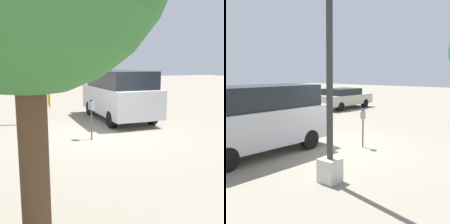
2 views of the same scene
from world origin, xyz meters
TOP-DOWN VIEW (x-y plane):
  - ground_plane at (0.00, 0.00)m, footprint 80.00×80.00m
  - parking_meter_near at (-0.46, 0.68)m, footprint 0.22×0.16m
  - parking_meter_far at (6.58, 0.67)m, footprint 0.22×0.16m
  - lamp_post at (2.54, 1.80)m, footprint 0.44×0.44m
  - parked_van at (2.19, -1.46)m, footprint 4.69×2.12m
  - fire_hydrant at (7.76, 0.49)m, footprint 0.16×0.16m

SIDE VIEW (x-z plane):
  - ground_plane at x=0.00m, z-range 0.00..0.00m
  - fire_hydrant at x=7.76m, z-range 0.00..0.68m
  - parking_meter_near at x=-0.46m, z-range 0.31..1.61m
  - parking_meter_far at x=6.58m, z-range 0.33..1.71m
  - parked_van at x=2.19m, z-range 0.08..2.17m
  - lamp_post at x=2.54m, z-range -1.26..5.64m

